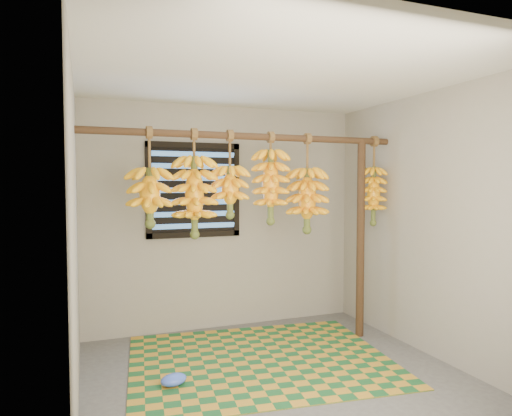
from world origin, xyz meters
name	(u,v)px	position (x,y,z in m)	size (l,w,h in m)	color
floor	(280,381)	(0.00, 0.00, -0.01)	(3.00, 3.00, 0.01)	#4D4D4D
ceiling	(281,75)	(0.00, 0.00, 2.40)	(3.00, 3.00, 0.01)	silver
wall_back	(225,217)	(0.00, 1.50, 1.20)	(3.00, 0.01, 2.40)	gray
wall_left	(74,239)	(-1.50, 0.00, 1.20)	(0.01, 3.00, 2.40)	gray
wall_right	(434,225)	(1.50, 0.00, 1.20)	(0.01, 3.00, 2.40)	gray
window	(194,190)	(-0.35, 1.48, 1.50)	(1.00, 0.04, 1.00)	black
hanging_pole	(250,136)	(0.00, 0.70, 2.00)	(0.06, 0.06, 3.00)	#45291A
support_post	(361,239)	(1.20, 0.70, 1.00)	(0.08, 0.08, 2.00)	#45291A
woven_mat	(260,360)	(0.00, 0.44, 0.01)	(2.25, 1.80, 0.01)	#195729
plastic_bag	(174,380)	(-0.82, 0.20, 0.05)	(0.21, 0.16, 0.09)	#3E61E9
banana_bunch_a	(150,197)	(-0.91, 0.70, 1.45)	(0.36, 0.36, 0.85)	brown
banana_bunch_b	(194,197)	(-0.52, 0.70, 1.45)	(0.39, 0.39, 0.95)	brown
banana_bunch_c	(230,191)	(-0.20, 0.70, 1.50)	(0.33, 0.33, 0.79)	brown
banana_bunch_d	(271,187)	(0.20, 0.70, 1.54)	(0.32, 0.32, 0.86)	brown
banana_bunch_e	(307,200)	(0.59, 0.70, 1.41)	(0.38, 0.38, 0.95)	brown
banana_bunch_f	(373,196)	(1.35, 0.70, 1.45)	(0.25, 0.25, 0.91)	brown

